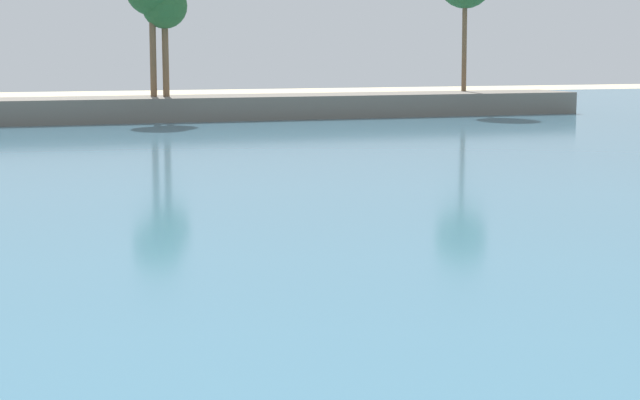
{
  "coord_description": "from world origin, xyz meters",
  "views": [
    {
      "loc": [
        -4.86,
        -3.94,
        5.47
      ],
      "look_at": [
        0.16,
        10.88,
        3.19
      ],
      "focal_mm": 59.23,
      "sensor_mm": 36.0,
      "label": 1
    }
  ],
  "objects": [
    {
      "name": "sea",
      "position": [
        0.0,
        60.21,
        0.03
      ],
      "size": [
        220.0,
        107.95,
        0.06
      ],
      "primitive_type": "cube",
      "color": "teal",
      "rests_on": "ground"
    },
    {
      "name": "palm_headland",
      "position": [
        -0.82,
        74.32,
        3.79
      ],
      "size": [
        85.48,
        6.64,
        13.11
      ],
      "color": "slate",
      "rests_on": "ground"
    }
  ]
}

